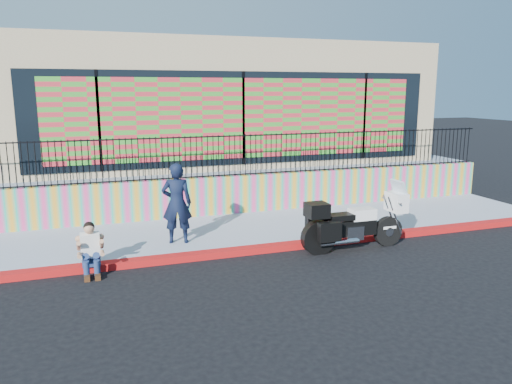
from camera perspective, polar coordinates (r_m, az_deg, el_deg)
name	(u,v)px	position (r m, az deg, el deg)	size (l,w,h in m)	color
ground	(296,248)	(12.01, 4.63, -6.40)	(90.00, 90.00, 0.00)	black
red_curb	(296,245)	(11.99, 4.63, -6.06)	(16.00, 0.30, 0.15)	#AE150C
sidewalk	(272,227)	(13.45, 1.81, -4.06)	(16.00, 3.00, 0.15)	#919AAE
mural_wall	(253,193)	(14.76, -0.39, -0.14)	(16.00, 0.20, 1.10)	#FF438E
metal_fence	(253,155)	(14.57, -0.40, 4.30)	(15.80, 0.04, 1.20)	black
elevated_platform	(211,170)	(19.60, -5.18, 2.52)	(16.00, 10.00, 1.25)	#919AAE
storefront_building	(211,102)	(19.15, -5.17, 10.20)	(14.00, 8.06, 4.00)	tan
police_motorcycle	(353,222)	(11.88, 10.98, -3.41)	(2.57, 0.85, 1.60)	black
police_officer	(177,203)	(11.81, -9.04, -1.27)	(0.69, 0.46, 1.90)	black
seated_man	(91,254)	(10.69, -18.36, -6.74)	(0.54, 0.71, 1.06)	navy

